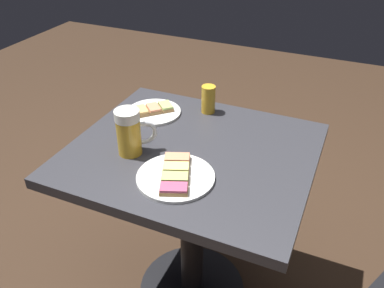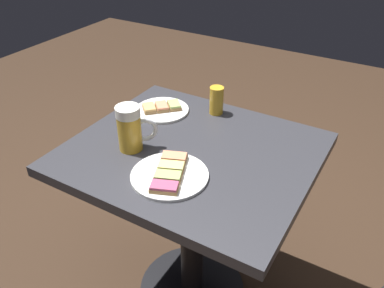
# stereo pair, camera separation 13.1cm
# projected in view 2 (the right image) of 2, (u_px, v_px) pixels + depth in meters

# --- Properties ---
(ground_plane) EXTENTS (6.00, 6.00, 0.00)m
(ground_plane) POSITION_uv_depth(u_px,v_px,m) (192.00, 288.00, 1.71)
(ground_plane) COLOR #382619
(cafe_table) EXTENTS (0.69, 0.79, 0.72)m
(cafe_table) POSITION_uv_depth(u_px,v_px,m) (192.00, 186.00, 1.41)
(cafe_table) COLOR black
(cafe_table) RESTS_ON ground_plane
(plate_near) EXTENTS (0.23, 0.23, 0.03)m
(plate_near) POSITION_uv_depth(u_px,v_px,m) (170.00, 174.00, 1.19)
(plate_near) COLOR white
(plate_near) RESTS_ON cafe_table
(plate_far) EXTENTS (0.21, 0.21, 0.03)m
(plate_far) POSITION_uv_depth(u_px,v_px,m) (162.00, 109.00, 1.53)
(plate_far) COLOR white
(plate_far) RESTS_ON cafe_table
(beer_mug) EXTENTS (0.10, 0.11, 0.15)m
(beer_mug) POSITION_uv_depth(u_px,v_px,m) (131.00, 128.00, 1.28)
(beer_mug) COLOR gold
(beer_mug) RESTS_ON cafe_table
(beer_glass_small) EXTENTS (0.05, 0.05, 0.11)m
(beer_glass_small) POSITION_uv_depth(u_px,v_px,m) (216.00, 100.00, 1.50)
(beer_glass_small) COLOR gold
(beer_glass_small) RESTS_ON cafe_table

